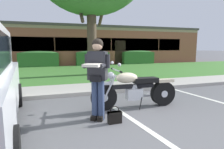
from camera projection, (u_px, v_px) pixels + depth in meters
name	position (u px, v px, depth m)	size (l,w,h in m)	color
ground_plane	(134.00, 124.00, 3.80)	(140.00, 140.00, 0.00)	#565659
curb_strip	(100.00, 92.00, 6.24)	(60.00, 0.20, 0.12)	#ADA89E
concrete_walk	(95.00, 87.00, 7.04)	(60.00, 1.50, 0.08)	#ADA89E
grass_lawn	(77.00, 72.00, 11.46)	(60.00, 7.90, 0.06)	#3D752D
stall_stripe_1	(133.00, 120.00, 4.00)	(0.12, 4.40, 0.01)	silver
motorcycle	(138.00, 89.00, 4.79)	(2.24, 0.82, 1.18)	black
rider_person	(97.00, 73.00, 3.88)	(0.60, 0.67, 1.70)	black
handbag	(115.00, 116.00, 3.81)	(0.28, 0.13, 0.36)	black
hedge_left	(39.00, 59.00, 14.54)	(2.93, 0.90, 1.24)	#336B2D
hedge_center_left	(92.00, 58.00, 15.84)	(2.72, 0.90, 1.24)	#336B2D
hedge_center_right	(138.00, 57.00, 17.14)	(2.92, 0.90, 1.24)	#336B2D
brick_building	(53.00, 45.00, 19.48)	(27.97, 9.91, 3.42)	#93513D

